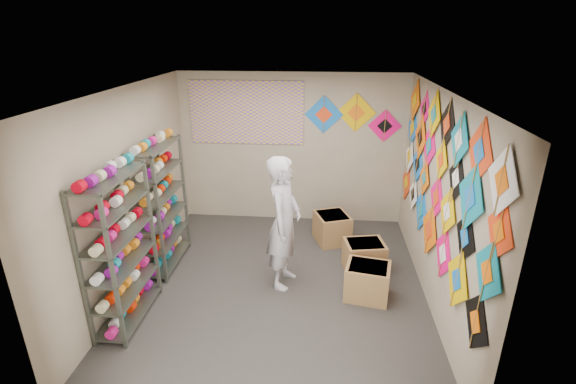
# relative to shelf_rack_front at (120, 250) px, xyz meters

# --- Properties ---
(ground) EXTENTS (4.50, 4.50, 0.00)m
(ground) POSITION_rel_shelf_rack_front_xyz_m (1.78, 0.85, -0.95)
(ground) COLOR #35312E
(room_walls) EXTENTS (4.50, 4.50, 4.50)m
(room_walls) POSITION_rel_shelf_rack_front_xyz_m (1.78, 0.85, 0.69)
(room_walls) COLOR tan
(room_walls) RESTS_ON ground
(shelf_rack_front) EXTENTS (0.40, 1.10, 1.90)m
(shelf_rack_front) POSITION_rel_shelf_rack_front_xyz_m (0.00, 0.00, 0.00)
(shelf_rack_front) COLOR #4C5147
(shelf_rack_front) RESTS_ON ground
(shelf_rack_back) EXTENTS (0.40, 1.10, 1.90)m
(shelf_rack_back) POSITION_rel_shelf_rack_front_xyz_m (0.00, 1.30, 0.00)
(shelf_rack_back) COLOR #4C5147
(shelf_rack_back) RESTS_ON ground
(string_spools) EXTENTS (0.12, 2.36, 0.12)m
(string_spools) POSITION_rel_shelf_rack_front_xyz_m (-0.00, 0.65, 0.10)
(string_spools) COLOR #E91985
(string_spools) RESTS_ON ground
(kite_wall_display) EXTENTS (0.06, 4.29, 2.08)m
(kite_wall_display) POSITION_rel_shelf_rack_front_xyz_m (3.76, 0.90, 0.70)
(kite_wall_display) COLOR black
(kite_wall_display) RESTS_ON room_walls
(back_wall_kites) EXTENTS (1.67, 0.02, 0.85)m
(back_wall_kites) POSITION_rel_shelf_rack_front_xyz_m (2.82, 3.09, 1.01)
(back_wall_kites) COLOR blue
(back_wall_kites) RESTS_ON room_walls
(poster) EXTENTS (2.00, 0.01, 1.10)m
(poster) POSITION_rel_shelf_rack_front_xyz_m (0.98, 3.08, 1.05)
(poster) COLOR #8153B4
(poster) RESTS_ON room_walls
(shopkeeper) EXTENTS (0.85, 0.70, 1.87)m
(shopkeeper) POSITION_rel_shelf_rack_front_xyz_m (1.84, 0.94, -0.02)
(shopkeeper) COLOR beige
(shopkeeper) RESTS_ON ground
(carton_a) EXTENTS (0.65, 0.57, 0.47)m
(carton_a) POSITION_rel_shelf_rack_front_xyz_m (2.98, 0.70, -0.71)
(carton_a) COLOR #986A42
(carton_a) RESTS_ON ground
(carton_b) EXTENTS (0.64, 0.56, 0.46)m
(carton_b) POSITION_rel_shelf_rack_front_xyz_m (2.99, 1.35, -0.72)
(carton_b) COLOR #986A42
(carton_b) RESTS_ON ground
(carton_c) EXTENTS (0.67, 0.70, 0.49)m
(carton_c) POSITION_rel_shelf_rack_front_xyz_m (2.53, 2.23, -0.70)
(carton_c) COLOR #986A42
(carton_c) RESTS_ON ground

